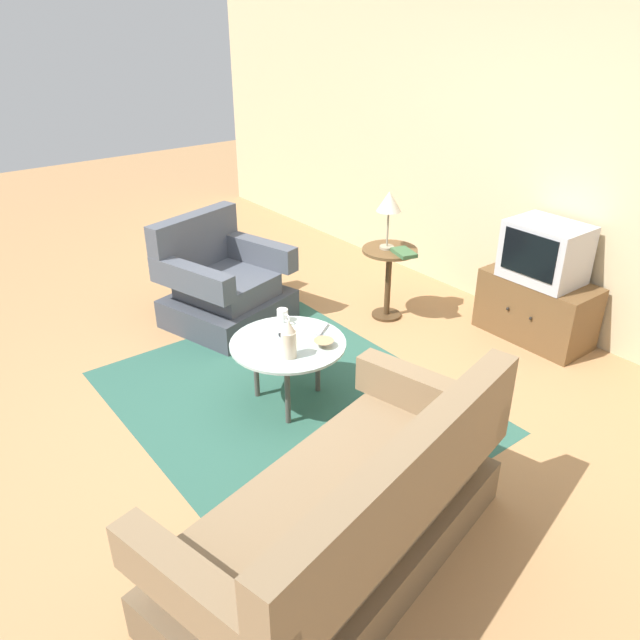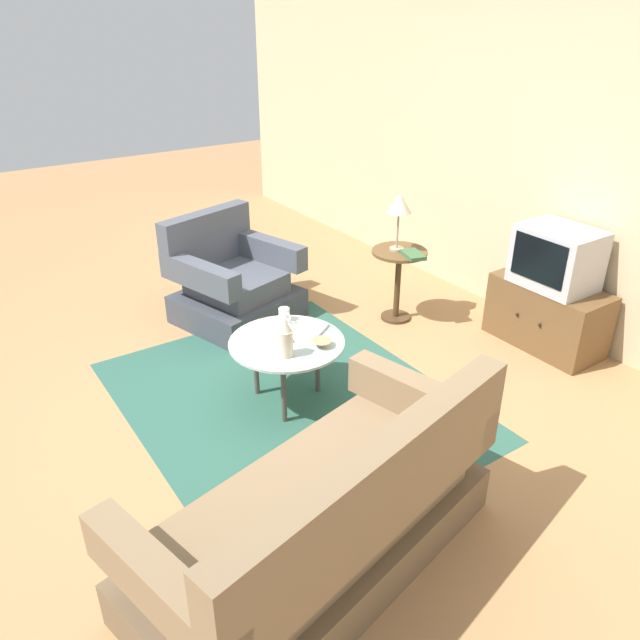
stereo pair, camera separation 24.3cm
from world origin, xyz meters
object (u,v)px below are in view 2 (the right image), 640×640
armchair (232,284)px  coffee_table (287,347)px  television (557,258)px  tv_remote_silver (321,329)px  mug (284,314)px  table_lamp (399,205)px  tv_remote_dark (286,337)px  tv_stand (547,315)px  couch (324,520)px  bowl (322,343)px  vase (285,338)px  side_table (398,271)px  book (413,255)px

armchair → coffee_table: 1.37m
television → tv_remote_silver: 1.88m
armchair → mug: (1.08, -0.13, 0.20)m
table_lamp → tv_remote_dark: 1.57m
coffee_table → tv_stand: 2.14m
couch → tv_stand: size_ratio=2.20×
coffee_table → couch: bearing=-24.5°
tv_remote_silver → armchair: bearing=57.5°
tv_stand → television: television is taller
tv_stand → bowl: size_ratio=6.69×
mug → couch: bearing=-25.3°
coffee_table → television: size_ratio=1.35×
tv_remote_silver → bowl: bearing=-155.8°
television → mug: television is taller
coffee_table → mug: mug is taller
armchair → couch: size_ratio=0.56×
coffee_table → armchair: bearing=168.4°
vase → mug: 0.48m
television → bowl: bearing=-98.2°
coffee_table → side_table: size_ratio=1.23×
tv_stand → table_lamp: size_ratio=1.84×
tv_stand → table_lamp: (-1.02, -0.69, 0.74)m
television → tv_remote_dark: (-0.50, -2.06, -0.26)m
television → tv_remote_dark: television is taller
mug → tv_remote_silver: 0.30m
couch → tv_remote_dark: size_ratio=12.63×
table_lamp → bowl: (0.74, -1.25, -0.51)m
tv_stand → tv_remote_silver: (-0.45, -1.82, 0.22)m
vase → armchair: bearing=166.0°
television → tv_remote_silver: (-0.45, -1.80, -0.26)m
coffee_table → mug: (-0.26, 0.14, 0.09)m
tv_stand → tv_remote_silver: bearing=-104.1°
tv_stand → tv_remote_dark: bearing=-103.5°
coffee_table → side_table: (-0.54, 1.41, 0.02)m
table_lamp → mug: size_ratio=3.86×
armchair → television: television is taller
side_table → mug: bearing=-77.7°
tv_remote_dark → mug: bearing=-19.4°
armchair → vase: size_ratio=4.25×
coffee_table → bowl: 0.25m
bowl → armchair: bearing=175.4°
side_table → armchair: bearing=-125.3°
couch → tv_remote_silver: couch is taller
vase → book: (-0.52, 1.51, 0.05)m
television → vase: television is taller
armchair → bowl: (1.52, -0.12, 0.18)m
mug → tv_remote_dark: size_ratio=0.81×
tv_remote_dark → book: (-0.34, 1.39, 0.16)m
bowl → tv_remote_silver: 0.21m
side_table → television: (1.00, 0.66, 0.30)m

